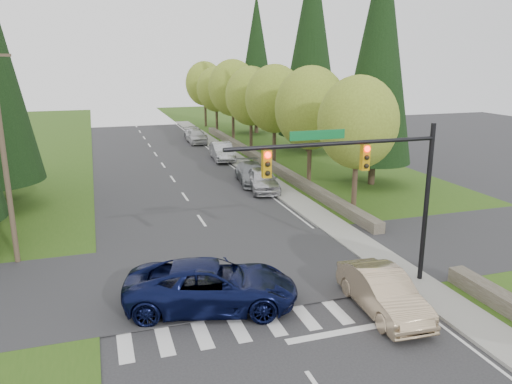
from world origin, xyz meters
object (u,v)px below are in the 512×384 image
parked_car_e (195,134)px  sedan_champagne (383,292)px  parked_car_a (262,179)px  parked_car_c (222,152)px  parked_car_b (252,173)px  parked_car_d (196,136)px  suv_navy (212,285)px

parked_car_e → sedan_champagne: bearing=-97.8°
parked_car_a → parked_car_c: bearing=96.9°
parked_car_b → parked_car_c: size_ratio=1.05×
parked_car_e → parked_car_d: bearing=-105.2°
parked_car_b → parked_car_e: 21.92m
sedan_champagne → parked_car_d: bearing=91.6°
sedan_champagne → parked_car_e: (1.38, 42.54, -0.14)m
suv_navy → parked_car_d: bearing=4.3°
parked_car_c → parked_car_d: parked_car_c is taller
sedan_champagne → parked_car_e: sedan_champagne is taller
sedan_champagne → suv_navy: (-6.03, 2.32, 0.11)m
sedan_champagne → parked_car_e: 42.56m
sedan_champagne → parked_car_e: size_ratio=1.07×
sedan_champagne → parked_car_c: size_ratio=0.98×
parked_car_c → parked_car_b: bearing=-85.8°
suv_navy → parked_car_b: 19.74m
suv_navy → parked_car_e: size_ratio=1.44×
sedan_champagne → parked_car_a: (1.38, 18.23, 0.03)m
parked_car_e → suv_navy: bearing=-106.4°
parked_car_d → parked_car_a: bearing=-88.4°
suv_navy → parked_car_d: (7.01, 37.79, -0.12)m
parked_car_c → parked_car_a: bearing=-85.8°
sedan_champagne → parked_car_c: bearing=90.4°
sedan_champagne → parked_car_d: (0.98, 40.12, -0.01)m
parked_car_c → parked_car_e: parked_car_c is taller
sedan_champagne → parked_car_c: 29.90m
parked_car_b → parked_car_e: bearing=97.4°
suv_navy → parked_car_c: (7.41, 27.55, -0.09)m
parked_car_d → parked_car_b: bearing=-88.3°
parked_car_b → parked_car_d: 19.50m
parked_car_c → parked_car_e: 12.67m
parked_car_c → suv_navy: bearing=-100.9°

